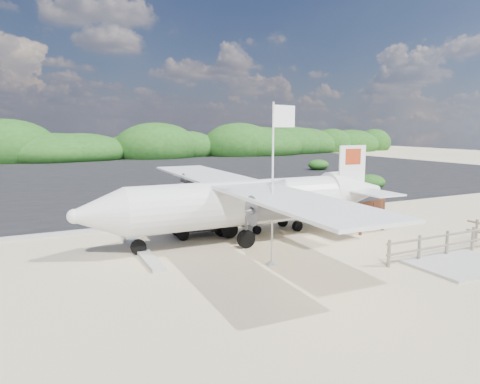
% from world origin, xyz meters
% --- Properties ---
extents(ground, '(160.00, 160.00, 0.00)m').
position_xyz_m(ground, '(0.00, 0.00, 0.00)').
color(ground, beige).
extents(asphalt_apron, '(90.00, 50.00, 0.04)m').
position_xyz_m(asphalt_apron, '(0.00, 30.00, 0.00)').
color(asphalt_apron, '#B2B2B2').
rests_on(asphalt_apron, ground).
extents(lagoon, '(9.00, 7.00, 0.40)m').
position_xyz_m(lagoon, '(-9.00, 1.50, 0.00)').
color(lagoon, '#B2B2B2').
rests_on(lagoon, ground).
extents(walkway_pad, '(3.50, 2.50, 0.10)m').
position_xyz_m(walkway_pad, '(5.50, -6.00, 0.00)').
color(walkway_pad, '#B2B2B2').
rests_on(walkway_pad, ground).
extents(vegetation_band, '(124.00, 8.00, 4.40)m').
position_xyz_m(vegetation_band, '(0.00, 55.00, 0.00)').
color(vegetation_band, '#B2B2B2').
rests_on(vegetation_band, ground).
extents(fence, '(6.40, 2.00, 1.10)m').
position_xyz_m(fence, '(6.00, -5.00, 0.00)').
color(fence, '#B2B2B2').
rests_on(fence, ground).
extents(baggage_cart, '(2.58, 1.52, 1.27)m').
position_xyz_m(baggage_cart, '(-1.50, 2.19, 0.00)').
color(baggage_cart, '#0C29B7').
rests_on(baggage_cart, ground).
extents(flagpole, '(1.26, 0.81, 5.82)m').
position_xyz_m(flagpole, '(-0.57, -2.86, 0.00)').
color(flagpole, white).
rests_on(flagpole, ground).
extents(signboard, '(1.92, 0.51, 1.58)m').
position_xyz_m(signboard, '(6.10, -0.83, 0.00)').
color(signboard, '#4C2615').
rests_on(signboard, ground).
extents(crew_a, '(0.61, 0.47, 1.47)m').
position_xyz_m(crew_a, '(-0.76, 4.73, 0.74)').
color(crew_a, '#18154F').
rests_on(crew_a, ground).
extents(crew_b, '(0.81, 0.67, 1.49)m').
position_xyz_m(crew_b, '(-0.48, 1.57, 0.74)').
color(crew_b, '#18154F').
rests_on(crew_b, ground).
extents(crew_c, '(1.05, 0.75, 1.66)m').
position_xyz_m(crew_c, '(1.32, 2.98, 0.83)').
color(crew_c, '#18154F').
rests_on(crew_c, ground).
extents(aircraft_large, '(17.75, 17.75, 5.20)m').
position_xyz_m(aircraft_large, '(13.87, 18.06, 0.00)').
color(aircraft_large, '#B2B2B2').
rests_on(aircraft_large, ground).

